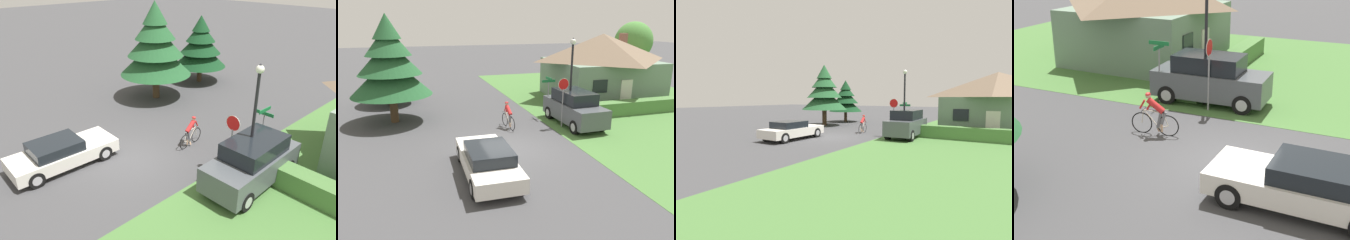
{
  "view_description": "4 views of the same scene",
  "coord_description": "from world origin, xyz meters",
  "views": [
    {
      "loc": [
        10.88,
        -7.62,
        8.24
      ],
      "look_at": [
        -0.03,
        2.52,
        1.27
      ],
      "focal_mm": 35.0,
      "sensor_mm": 36.0,
      "label": 1
    },
    {
      "loc": [
        -4.53,
        -14.08,
        5.95
      ],
      "look_at": [
        0.27,
        1.47,
        1.02
      ],
      "focal_mm": 35.0,
      "sensor_mm": 36.0,
      "label": 2
    },
    {
      "loc": [
        11.23,
        -16.06,
        2.94
      ],
      "look_at": [
        0.45,
        1.02,
        1.22
      ],
      "focal_mm": 28.0,
      "sensor_mm": 36.0,
      "label": 3
    },
    {
      "loc": [
        -12.33,
        -4.01,
        6.4
      ],
      "look_at": [
        -0.02,
        1.69,
        1.11
      ],
      "focal_mm": 50.0,
      "sensor_mm": 36.0,
      "label": 4
    }
  ],
  "objects": [
    {
      "name": "street_name_sign",
      "position": [
        4.05,
        4.6,
        1.79
      ],
      "size": [
        0.9,
        0.9,
        2.57
      ],
      "color": "gray",
      "rests_on": "ground"
    },
    {
      "name": "grass_verge_right",
      "position": [
        11.29,
        4.0,
        0.01
      ],
      "size": [
        16.0,
        36.0,
        0.01
      ],
      "primitive_type": "cube",
      "color": "#477538",
      "rests_on": "ground"
    },
    {
      "name": "hedge_row",
      "position": [
        9.53,
        3.55,
        0.46
      ],
      "size": [
        10.27,
        0.9,
        0.92
      ],
      "primitive_type": "cube",
      "color": "#4C7A3D",
      "rests_on": "ground"
    },
    {
      "name": "parked_suv_right",
      "position": [
        4.87,
        2.67,
        1.0
      ],
      "size": [
        2.03,
        4.74,
        2.04
      ],
      "rotation": [
        0.0,
        0.0,
        1.6
      ],
      "color": "#4C5156",
      "rests_on": "ground"
    },
    {
      "name": "sedan_left_lane",
      "position": [
        -1.7,
        -2.47,
        0.65
      ],
      "size": [
        2.02,
        4.8,
        1.31
      ],
      "rotation": [
        0.0,
        0.0,
        1.55
      ],
      "color": "silver",
      "rests_on": "ground"
    },
    {
      "name": "cyclist",
      "position": [
        0.94,
        3.16,
        0.72
      ],
      "size": [
        0.44,
        1.75,
        1.52
      ],
      "rotation": [
        0.0,
        0.0,
        1.69
      ],
      "color": "black",
      "rests_on": "ground"
    },
    {
      "name": "street_lamp",
      "position": [
        4.63,
        2.8,
        3.22
      ],
      "size": [
        0.32,
        0.32,
        5.07
      ],
      "color": "black",
      "rests_on": "ground"
    },
    {
      "name": "cottage_house",
      "position": [
        10.39,
        8.61,
        2.6
      ],
      "size": [
        8.33,
        7.67,
        5.02
      ],
      "rotation": [
        0.0,
        0.0,
        -0.02
      ],
      "color": "slate",
      "rests_on": "ground"
    },
    {
      "name": "ground_plane",
      "position": [
        0.0,
        0.0,
        0.0
      ],
      "size": [
        140.0,
        140.0,
        0.0
      ],
      "primitive_type": "plane",
      "color": "#424244"
    },
    {
      "name": "stop_sign",
      "position": [
        3.96,
        2.39,
        1.99
      ],
      "size": [
        0.66,
        0.07,
        2.86
      ],
      "rotation": [
        0.0,
        0.0,
        3.16
      ],
      "color": "gray",
      "rests_on": "ground"
    }
  ]
}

